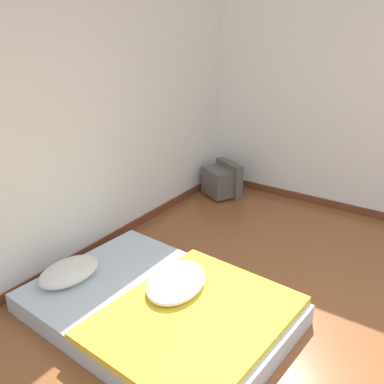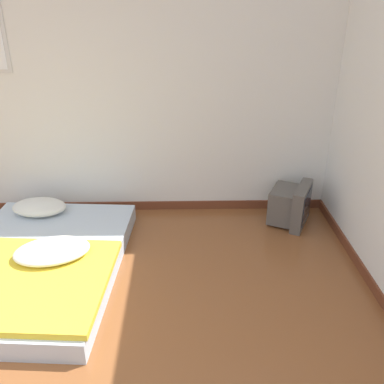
% 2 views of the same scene
% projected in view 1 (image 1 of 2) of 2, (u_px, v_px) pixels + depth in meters
% --- Properties ---
extents(wall_back, '(8.14, 0.08, 2.60)m').
position_uv_depth(wall_back, '(19.00, 133.00, 3.21)').
color(wall_back, white).
rests_on(wall_back, ground_plane).
extents(mattress_bed, '(1.47, 1.99, 0.30)m').
position_uv_depth(mattress_bed, '(159.00, 306.00, 3.18)').
color(mattress_bed, silver).
rests_on(mattress_bed, ground_plane).
extents(crt_tv, '(0.49, 0.53, 0.42)m').
position_uv_depth(crt_tv, '(222.00, 180.00, 5.32)').
color(crt_tv, '#56514C').
rests_on(crt_tv, ground_plane).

